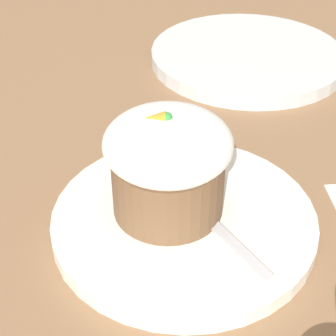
{
  "coord_description": "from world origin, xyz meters",
  "views": [
    {
      "loc": [
        0.01,
        0.37,
        0.34
      ],
      "look_at": [
        0.01,
        -0.01,
        0.06
      ],
      "focal_mm": 60.0,
      "sensor_mm": 36.0,
      "label": 1
    }
  ],
  "objects": [
    {
      "name": "side_plate",
      "position": [
        -0.09,
        -0.33,
        0.01
      ],
      "size": [
        0.26,
        0.26,
        0.02
      ],
      "color": "silver",
      "rests_on": "ground_plane"
    },
    {
      "name": "ground_plane",
      "position": [
        0.0,
        0.0,
        0.0
      ],
      "size": [
        4.0,
        4.0,
        0.0
      ],
      "primitive_type": "plane",
      "color": "#846042"
    },
    {
      "name": "dessert_plate",
      "position": [
        0.0,
        0.0,
        0.01
      ],
      "size": [
        0.23,
        0.23,
        0.01
      ],
      "color": "white",
      "rests_on": "ground_plane"
    },
    {
      "name": "spoon",
      "position": [
        -0.02,
        0.01,
        0.02
      ],
      "size": [
        0.08,
        0.11,
        0.01
      ],
      "color": "#B7B7BC",
      "rests_on": "dessert_plate"
    },
    {
      "name": "carrot_cake",
      "position": [
        0.01,
        -0.01,
        0.06
      ],
      "size": [
        0.11,
        0.11,
        0.1
      ],
      "color": "brown",
      "rests_on": "dessert_plate"
    }
  ]
}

